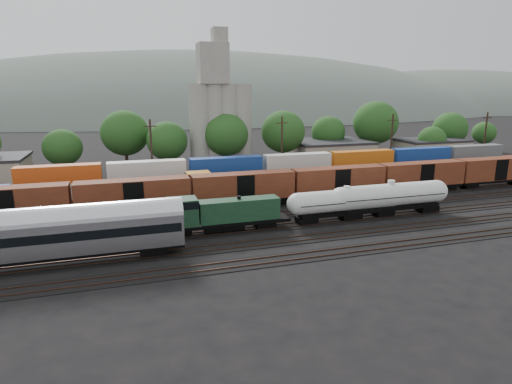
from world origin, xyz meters
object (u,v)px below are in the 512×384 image
object	(u,v)px
orange_locomotive	(227,184)
green_locomotive	(216,214)
grain_silo	(220,117)
tank_car_a	(346,201)
passenger_coach	(48,232)

from	to	relation	value
orange_locomotive	green_locomotive	bearing A→B (deg)	-108.18
grain_silo	green_locomotive	bearing A→B (deg)	-103.45
tank_car_a	orange_locomotive	xyz separation A→B (m)	(-12.58, 15.00, -0.07)
green_locomotive	grain_silo	xyz separation A→B (m)	(9.81, 41.00, 8.77)
tank_car_a	green_locomotive	bearing A→B (deg)	180.00
passenger_coach	grain_silo	size ratio (longest dim) A/B	0.89
green_locomotive	tank_car_a	xyz separation A→B (m)	(17.51, -0.00, 0.12)
tank_car_a	orange_locomotive	bearing A→B (deg)	129.99
green_locomotive	passenger_coach	world-z (taller)	passenger_coach
green_locomotive	passenger_coach	bearing A→B (deg)	-164.13
green_locomotive	orange_locomotive	xyz separation A→B (m)	(4.93, 15.00, 0.05)
tank_car_a	grain_silo	xyz separation A→B (m)	(-7.70, 41.00, 8.65)
tank_car_a	grain_silo	bearing A→B (deg)	100.64
tank_car_a	passenger_coach	size ratio (longest dim) A/B	0.65
tank_car_a	orange_locomotive	size ratio (longest dim) A/B	0.94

